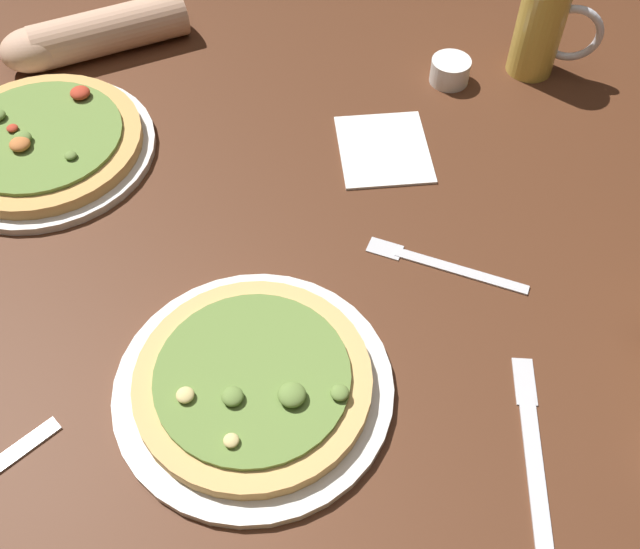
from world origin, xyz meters
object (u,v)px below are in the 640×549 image
at_px(beer_mug_amber, 544,24).
at_px(ramekin_sauce, 450,71).
at_px(pizza_plate_far, 42,144).
at_px(knife_right, 533,451).
at_px(napkin_folded, 384,148).
at_px(diner_arm, 88,36).
at_px(fork_left, 442,265).
at_px(pizza_plate_near, 253,384).

distance_m(beer_mug_amber, ramekin_sauce, 0.15).
bearing_deg(pizza_plate_far, knife_right, -56.93).
height_order(napkin_folded, diner_arm, diner_arm).
relative_size(pizza_plate_far, knife_right, 1.43).
bearing_deg(diner_arm, fork_left, -60.35).
bearing_deg(ramekin_sauce, fork_left, -117.78).
bearing_deg(fork_left, napkin_folded, 85.93).
relative_size(napkin_folded, diner_arm, 0.50).
relative_size(napkin_folded, fork_left, 0.89).
bearing_deg(beer_mug_amber, ramekin_sauce, 171.33).
height_order(napkin_folded, knife_right, napkin_folded).
distance_m(ramekin_sauce, knife_right, 0.62).
height_order(pizza_plate_far, ramekin_sauce, pizza_plate_far).
height_order(beer_mug_amber, knife_right, beer_mug_amber).
distance_m(ramekin_sauce, napkin_folded, 0.19).
bearing_deg(fork_left, ramekin_sauce, 62.22).
bearing_deg(ramekin_sauce, beer_mug_amber, -8.67).
bearing_deg(napkin_folded, fork_left, -94.07).
relative_size(ramekin_sauce, diner_arm, 0.21).
xyz_separation_m(pizza_plate_far, napkin_folded, (0.46, -0.17, -0.01)).
height_order(pizza_plate_near, diner_arm, diner_arm).
distance_m(beer_mug_amber, knife_right, 0.67).
xyz_separation_m(beer_mug_amber, knife_right, (-0.33, -0.57, -0.08)).
bearing_deg(pizza_plate_far, diner_arm, 63.32).
xyz_separation_m(pizza_plate_far, knife_right, (0.42, -0.65, -0.01)).
bearing_deg(napkin_folded, knife_right, -94.39).
bearing_deg(napkin_folded, ramekin_sauce, 34.65).
height_order(beer_mug_amber, diner_arm, beer_mug_amber).
height_order(beer_mug_amber, fork_left, beer_mug_amber).
height_order(beer_mug_amber, napkin_folded, beer_mug_amber).
distance_m(pizza_plate_far, beer_mug_amber, 0.76).
bearing_deg(ramekin_sauce, knife_right, -108.31).
xyz_separation_m(pizza_plate_far, diner_arm, (0.10, 0.21, 0.02)).
xyz_separation_m(pizza_plate_near, ramekin_sauce, (0.45, 0.42, 0.00)).
relative_size(pizza_plate_far, diner_arm, 1.06).
bearing_deg(ramekin_sauce, napkin_folded, -145.35).
bearing_deg(pizza_plate_far, pizza_plate_near, -70.61).
bearing_deg(pizza_plate_far, beer_mug_amber, -5.81).
relative_size(ramekin_sauce, napkin_folded, 0.41).
bearing_deg(knife_right, pizza_plate_far, 123.07).
height_order(fork_left, knife_right, same).
xyz_separation_m(pizza_plate_near, fork_left, (0.28, 0.09, -0.01)).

